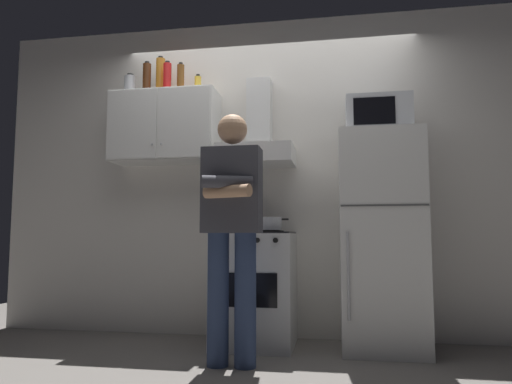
{
  "coord_description": "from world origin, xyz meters",
  "views": [
    {
      "loc": [
        0.57,
        -3.35,
        0.83
      ],
      "look_at": [
        0.0,
        0.0,
        1.15
      ],
      "focal_mm": 32.84,
      "sensor_mm": 36.0,
      "label": 1
    }
  ],
  "objects_px": {
    "upper_cabinet": "(165,127)",
    "bottle_rum_dark": "(147,78)",
    "range_hood": "(258,142)",
    "bottle_beer_brown": "(181,78)",
    "stove_oven": "(255,288)",
    "refrigerator": "(381,240)",
    "person_standing": "(232,225)",
    "cooking_pot": "(269,224)",
    "bottle_liquor_amber": "(160,76)",
    "bottle_canister_steel": "(130,85)",
    "bottle_soda_red": "(167,77)",
    "bottle_spice_jar": "(198,84)",
    "microwave": "(378,117)"
  },
  "relations": [
    {
      "from": "microwave",
      "to": "stove_oven",
      "type": "bearing_deg",
      "value": -178.85
    },
    {
      "from": "stove_oven",
      "to": "upper_cabinet",
      "type": "bearing_deg",
      "value": 171.1
    },
    {
      "from": "bottle_canister_steel",
      "to": "person_standing",
      "type": "bearing_deg",
      "value": -34.03
    },
    {
      "from": "stove_oven",
      "to": "range_hood",
      "type": "relative_size",
      "value": 1.17
    },
    {
      "from": "cooking_pot",
      "to": "bottle_rum_dark",
      "type": "relative_size",
      "value": 1.03
    },
    {
      "from": "microwave",
      "to": "bottle_liquor_amber",
      "type": "bearing_deg",
      "value": 175.67
    },
    {
      "from": "bottle_spice_jar",
      "to": "stove_oven",
      "type": "bearing_deg",
      "value": -16.31
    },
    {
      "from": "upper_cabinet",
      "to": "bottle_beer_brown",
      "type": "relative_size",
      "value": 3.63
    },
    {
      "from": "stove_oven",
      "to": "bottle_beer_brown",
      "type": "relative_size",
      "value": 3.52
    },
    {
      "from": "stove_oven",
      "to": "bottle_spice_jar",
      "type": "xyz_separation_m",
      "value": [
        -0.52,
        0.15,
        1.69
      ]
    },
    {
      "from": "range_hood",
      "to": "person_standing",
      "type": "bearing_deg",
      "value": -93.91
    },
    {
      "from": "bottle_canister_steel",
      "to": "upper_cabinet",
      "type": "bearing_deg",
      "value": 1.11
    },
    {
      "from": "microwave",
      "to": "bottle_beer_brown",
      "type": "xyz_separation_m",
      "value": [
        -1.61,
        0.08,
        0.43
      ]
    },
    {
      "from": "upper_cabinet",
      "to": "bottle_soda_red",
      "type": "bearing_deg",
      "value": -53.62
    },
    {
      "from": "person_standing",
      "to": "cooking_pot",
      "type": "xyz_separation_m",
      "value": [
        0.18,
        0.49,
        0.02
      ]
    },
    {
      "from": "bottle_soda_red",
      "to": "bottle_liquor_amber",
      "type": "relative_size",
      "value": 0.79
    },
    {
      "from": "microwave",
      "to": "bottle_rum_dark",
      "type": "relative_size",
      "value": 1.73
    },
    {
      "from": "bottle_beer_brown",
      "to": "stove_oven",
      "type": "bearing_deg",
      "value": -8.37
    },
    {
      "from": "bottle_liquor_amber",
      "to": "refrigerator",
      "type": "bearing_deg",
      "value": -4.91
    },
    {
      "from": "person_standing",
      "to": "cooking_pot",
      "type": "bearing_deg",
      "value": 69.7
    },
    {
      "from": "microwave",
      "to": "cooking_pot",
      "type": "relative_size",
      "value": 1.67
    },
    {
      "from": "refrigerator",
      "to": "bottle_beer_brown",
      "type": "distance_m",
      "value": 2.11
    },
    {
      "from": "bottle_spice_jar",
      "to": "person_standing",
      "type": "bearing_deg",
      "value": -58.05
    },
    {
      "from": "microwave",
      "to": "bottle_soda_red",
      "type": "relative_size",
      "value": 1.8
    },
    {
      "from": "bottle_rum_dark",
      "to": "bottle_beer_brown",
      "type": "relative_size",
      "value": 1.12
    },
    {
      "from": "stove_oven",
      "to": "refrigerator",
      "type": "relative_size",
      "value": 0.55
    },
    {
      "from": "cooking_pot",
      "to": "upper_cabinet",
      "type": "bearing_deg",
      "value": 165.27
    },
    {
      "from": "range_hood",
      "to": "bottle_beer_brown",
      "type": "bearing_deg",
      "value": -177.42
    },
    {
      "from": "range_hood",
      "to": "bottle_beer_brown",
      "type": "relative_size",
      "value": 3.02
    },
    {
      "from": "range_hood",
      "to": "cooking_pot",
      "type": "xyz_separation_m",
      "value": [
        0.13,
        -0.25,
        -0.68
      ]
    },
    {
      "from": "upper_cabinet",
      "to": "refrigerator",
      "type": "height_order",
      "value": "upper_cabinet"
    },
    {
      "from": "upper_cabinet",
      "to": "bottle_soda_red",
      "type": "height_order",
      "value": "bottle_soda_red"
    },
    {
      "from": "person_standing",
      "to": "bottle_canister_steel",
      "type": "bearing_deg",
      "value": 145.97
    },
    {
      "from": "refrigerator",
      "to": "bottle_liquor_amber",
      "type": "height_order",
      "value": "bottle_liquor_amber"
    },
    {
      "from": "bottle_spice_jar",
      "to": "bottle_canister_steel",
      "type": "relative_size",
      "value": 0.85
    },
    {
      "from": "upper_cabinet",
      "to": "bottle_rum_dark",
      "type": "distance_m",
      "value": 0.46
    },
    {
      "from": "upper_cabinet",
      "to": "microwave",
      "type": "xyz_separation_m",
      "value": [
        1.75,
        -0.11,
        -0.01
      ]
    },
    {
      "from": "refrigerator",
      "to": "bottle_beer_brown",
      "type": "xyz_separation_m",
      "value": [
        -1.61,
        0.1,
        1.37
      ]
    },
    {
      "from": "upper_cabinet",
      "to": "bottle_canister_steel",
      "type": "relative_size",
      "value": 4.87
    },
    {
      "from": "refrigerator",
      "to": "bottle_liquor_amber",
      "type": "distance_m",
      "value": 2.3
    },
    {
      "from": "microwave",
      "to": "range_hood",
      "type": "bearing_deg",
      "value": 173.54
    },
    {
      "from": "cooking_pot",
      "to": "bottle_beer_brown",
      "type": "bearing_deg",
      "value": 164.68
    },
    {
      "from": "stove_oven",
      "to": "person_standing",
      "type": "height_order",
      "value": "person_standing"
    },
    {
      "from": "bottle_rum_dark",
      "to": "stove_oven",
      "type": "bearing_deg",
      "value": -5.81
    },
    {
      "from": "bottle_liquor_amber",
      "to": "bottle_rum_dark",
      "type": "bearing_deg",
      "value": -149.43
    },
    {
      "from": "upper_cabinet",
      "to": "stove_oven",
      "type": "distance_m",
      "value": 1.55
    },
    {
      "from": "bottle_canister_steel",
      "to": "bottle_liquor_amber",
      "type": "height_order",
      "value": "bottle_liquor_amber"
    },
    {
      "from": "bottle_beer_brown",
      "to": "bottle_liquor_amber",
      "type": "bearing_deg",
      "value": 163.8
    },
    {
      "from": "refrigerator",
      "to": "upper_cabinet",
      "type": "bearing_deg",
      "value": 175.93
    },
    {
      "from": "person_standing",
      "to": "upper_cabinet",
      "type": "bearing_deg",
      "value": 135.74
    }
  ]
}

